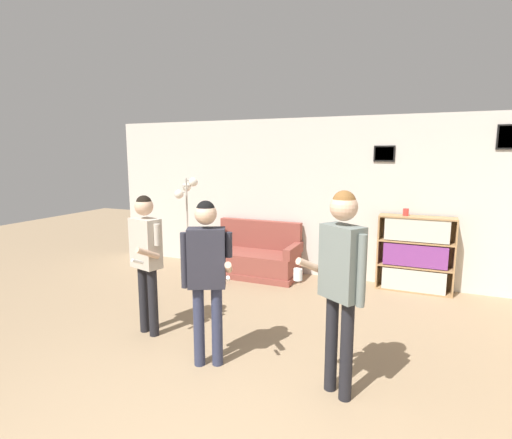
% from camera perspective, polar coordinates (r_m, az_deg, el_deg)
% --- Properties ---
extents(wall_back, '(8.45, 0.08, 2.70)m').
position_cam_1_polar(wall_back, '(6.85, 10.47, 2.95)').
color(wall_back, beige).
rests_on(wall_back, ground_plane).
extents(couch, '(1.60, 0.80, 0.92)m').
position_cam_1_polar(couch, '(7.03, -0.28, -5.48)').
color(couch, brown).
rests_on(couch, ground_plane).
extents(bookshelf, '(1.11, 0.30, 1.17)m').
position_cam_1_polar(bookshelf, '(6.60, 21.77, -4.62)').
color(bookshelf, '#A87F51').
rests_on(bookshelf, ground_plane).
extents(floor_lamp, '(0.36, 0.39, 1.71)m').
position_cam_1_polar(floor_lamp, '(6.90, -9.85, 1.90)').
color(floor_lamp, '#ADA89E').
rests_on(floor_lamp, ground_plane).
extents(person_player_foreground_left, '(0.48, 0.53, 1.64)m').
position_cam_1_polar(person_player_foreground_left, '(4.76, -15.47, -4.31)').
color(person_player_foreground_left, black).
rests_on(person_player_foreground_left, ground_plane).
extents(person_player_foreground_center, '(0.59, 0.39, 1.67)m').
position_cam_1_polar(person_player_foreground_center, '(3.92, -7.06, -6.67)').
color(person_player_foreground_center, '#2D334C').
rests_on(person_player_foreground_center, ground_plane).
extents(person_watcher_holding_cup, '(0.59, 0.36, 1.81)m').
position_cam_1_polar(person_watcher_holding_cup, '(3.46, 12.07, -7.20)').
color(person_watcher_holding_cup, black).
rests_on(person_watcher_holding_cup, ground_plane).
extents(bottle_on_floor, '(0.06, 0.06, 0.26)m').
position_cam_1_polar(bottle_on_floor, '(6.67, -6.04, -8.14)').
color(bottle_on_floor, brown).
rests_on(bottle_on_floor, ground_plane).
extents(drinking_cup, '(0.08, 0.08, 0.11)m').
position_cam_1_polar(drinking_cup, '(6.49, 20.61, 1.00)').
color(drinking_cup, red).
rests_on(drinking_cup, bookshelf).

